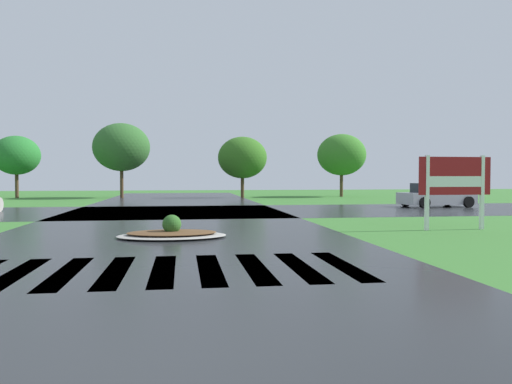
# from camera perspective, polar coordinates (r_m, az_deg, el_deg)

# --- Properties ---
(asphalt_roadway) EXTENTS (10.82, 80.00, 0.01)m
(asphalt_roadway) POSITION_cam_1_polar(r_m,az_deg,el_deg) (14.26, -9.75, -5.55)
(asphalt_roadway) COLOR #232628
(asphalt_roadway) RESTS_ON ground
(asphalt_cross_road) EXTENTS (90.00, 9.74, 0.01)m
(asphalt_cross_road) POSITION_cam_1_polar(r_m,az_deg,el_deg) (26.20, -9.08, -2.18)
(asphalt_cross_road) COLOR #232628
(asphalt_cross_road) RESTS_ON ground
(crosswalk_stripes) EXTENTS (7.65, 3.46, 0.01)m
(crosswalk_stripes) POSITION_cam_1_polar(r_m,az_deg,el_deg) (10.12, -10.36, -8.60)
(crosswalk_stripes) COLOR white
(crosswalk_stripes) RESTS_ON ground
(estate_billboard) EXTENTS (2.59, 0.16, 2.52)m
(estate_billboard) POSITION_cam_1_polar(r_m,az_deg,el_deg) (18.44, 21.40, 1.28)
(estate_billboard) COLOR white
(estate_billboard) RESTS_ON ground
(median_island) EXTENTS (3.22, 2.05, 0.68)m
(median_island) POSITION_cam_1_polar(r_m,az_deg,el_deg) (15.27, -9.42, -4.58)
(median_island) COLOR #9E9B93
(median_island) RESTS_ON ground
(car_blue_compact) EXTENTS (4.40, 2.56, 1.39)m
(car_blue_compact) POSITION_cam_1_polar(r_m,az_deg,el_deg) (31.59, 19.52, -0.40)
(car_blue_compact) COLOR #B7B7BF
(car_blue_compact) RESTS_ON ground
(background_treeline) EXTENTS (40.14, 6.01, 6.14)m
(background_treeline) POSITION_cam_1_polar(r_m,az_deg,el_deg) (42.99, -11.17, 4.24)
(background_treeline) COLOR #4C3823
(background_treeline) RESTS_ON ground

